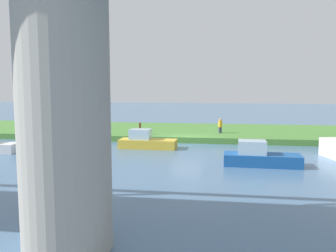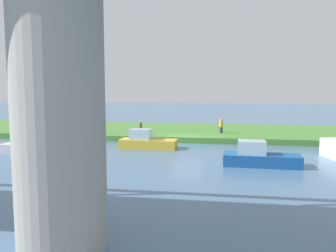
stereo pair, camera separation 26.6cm
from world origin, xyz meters
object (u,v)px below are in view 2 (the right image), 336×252
Objects in this scene: skiff_small at (146,141)px; riverboat_paddlewheel at (259,157)px; person_on_bank at (221,126)px; bridge_pylon at (59,99)px; mooring_post at (141,129)px.

riverboat_paddlewheel is (-8.05, 5.01, 0.01)m from skiff_small.
bridge_pylon is at bearing 79.38° from person_on_bank.
mooring_post is at bearing -70.50° from skiff_small.
bridge_pylon is 1.89× the size of riverboat_paddlewheel.
skiff_small is (-1.42, 4.00, -0.51)m from mooring_post.
riverboat_paddlewheel is (-2.37, 11.23, -0.66)m from person_on_bank.
bridge_pylon is 21.47m from mooring_post.
person_on_bank is (-4.36, -23.25, -3.13)m from bridge_pylon.
mooring_post is at bearing -43.60° from riverboat_paddlewheel.
skiff_small is 9.48m from riverboat_paddlewheel.
skiff_small is at bearing -31.91° from riverboat_paddlewheel.
person_on_bank is at bearing -162.65° from mooring_post.
skiff_small is at bearing -85.57° from bridge_pylon.
person_on_bank is 1.30× the size of mooring_post.
riverboat_paddlewheel is at bearing -119.23° from bridge_pylon.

